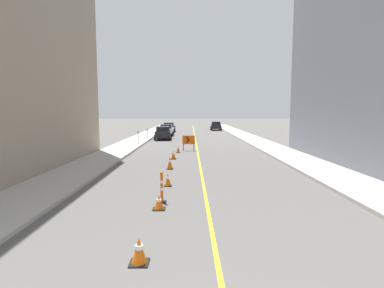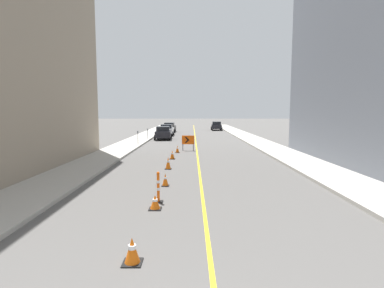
% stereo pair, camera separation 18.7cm
% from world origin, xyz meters
% --- Properties ---
extents(lane_stripe, '(0.12, 74.37, 0.01)m').
position_xyz_m(lane_stripe, '(0.00, 37.18, 0.00)').
color(lane_stripe, gold).
rests_on(lane_stripe, ground_plane).
extents(sidewalk_left, '(2.89, 74.37, 0.16)m').
position_xyz_m(sidewalk_left, '(-6.84, 37.18, 0.08)').
color(sidewalk_left, '#ADA89E').
rests_on(sidewalk_left, ground_plane).
extents(sidewalk_right, '(2.89, 74.37, 0.16)m').
position_xyz_m(sidewalk_right, '(6.84, 37.18, 0.08)').
color(sidewalk_right, '#ADA89E').
rests_on(sidewalk_right, ground_plane).
extents(traffic_cone_nearest, '(0.43, 0.43, 0.59)m').
position_xyz_m(traffic_cone_nearest, '(-1.74, 4.53, 0.29)').
color(traffic_cone_nearest, black).
rests_on(traffic_cone_nearest, ground_plane).
extents(traffic_cone_second, '(0.43, 0.43, 0.50)m').
position_xyz_m(traffic_cone_second, '(-1.69, 8.24, 0.25)').
color(traffic_cone_second, black).
rests_on(traffic_cone_second, ground_plane).
extents(traffic_cone_third, '(0.34, 0.34, 0.59)m').
position_xyz_m(traffic_cone_third, '(-1.62, 11.49, 0.29)').
color(traffic_cone_third, black).
rests_on(traffic_cone_third, ground_plane).
extents(traffic_cone_fourth, '(0.39, 0.39, 0.72)m').
position_xyz_m(traffic_cone_fourth, '(-1.81, 15.53, 0.36)').
color(traffic_cone_fourth, black).
rests_on(traffic_cone_fourth, ground_plane).
extents(traffic_cone_fifth, '(0.41, 0.41, 0.64)m').
position_xyz_m(traffic_cone_fifth, '(-1.82, 19.29, 0.32)').
color(traffic_cone_fifth, black).
rests_on(traffic_cone_fifth, ground_plane).
extents(traffic_cone_farthest, '(0.35, 0.35, 0.61)m').
position_xyz_m(traffic_cone_farthest, '(-1.62, 22.65, 0.30)').
color(traffic_cone_farthest, black).
rests_on(traffic_cone_farthest, ground_plane).
extents(delineator_post_front, '(0.33, 0.33, 1.16)m').
position_xyz_m(delineator_post_front, '(-1.66, 9.04, 0.50)').
color(delineator_post_front, black).
rests_on(delineator_post_front, ground_plane).
extents(arrow_barricade_primary, '(1.07, 0.12, 1.32)m').
position_xyz_m(arrow_barricade_primary, '(-0.76, 23.96, 0.90)').
color(arrow_barricade_primary, '#EF560C').
rests_on(arrow_barricade_primary, ground_plane).
extents(parked_car_curb_near, '(2.03, 4.39, 1.59)m').
position_xyz_m(parked_car_curb_near, '(-3.94, 34.68, 0.80)').
color(parked_car_curb_near, black).
rests_on(parked_car_curb_near, ground_plane).
extents(parked_car_curb_mid, '(1.93, 4.31, 1.59)m').
position_xyz_m(parked_car_curb_mid, '(-4.01, 40.79, 0.80)').
color(parked_car_curb_mid, silver).
rests_on(parked_car_curb_mid, ground_plane).
extents(parked_car_curb_far, '(1.95, 4.35, 1.59)m').
position_xyz_m(parked_car_curb_far, '(-4.15, 47.89, 0.80)').
color(parked_car_curb_far, black).
rests_on(parked_car_curb_far, ground_plane).
extents(parked_car_opposite_side, '(2.04, 4.40, 1.59)m').
position_xyz_m(parked_car_opposite_side, '(4.10, 53.31, 0.80)').
color(parked_car_opposite_side, black).
rests_on(parked_car_opposite_side, ground_plane).
extents(parking_meter_near_curb, '(0.12, 0.11, 1.36)m').
position_xyz_m(parking_meter_near_curb, '(-5.74, 27.51, 1.12)').
color(parking_meter_near_curb, '#4C4C51').
rests_on(parking_meter_near_curb, sidewalk_left).
extents(parking_meter_far_curb, '(0.12, 0.11, 1.23)m').
position_xyz_m(parking_meter_far_curb, '(-5.74, 33.97, 1.03)').
color(parking_meter_far_curb, '#4C4C51').
rests_on(parking_meter_far_curb, sidewalk_left).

